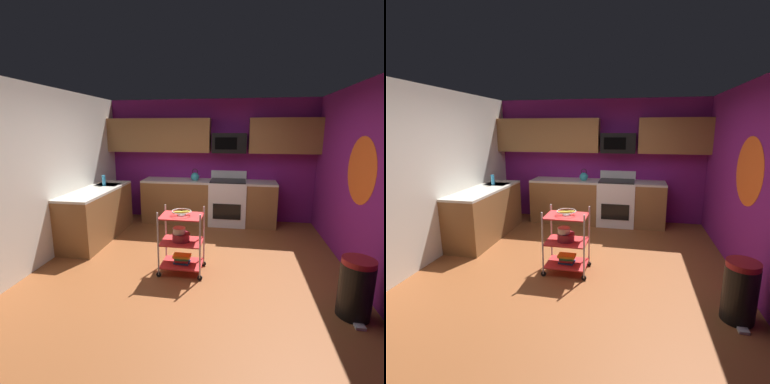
{
  "view_description": "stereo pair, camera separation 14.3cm",
  "coord_description": "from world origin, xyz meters",
  "views": [
    {
      "loc": [
        0.63,
        -3.8,
        1.98
      ],
      "look_at": [
        -0.06,
        0.36,
        1.05
      ],
      "focal_mm": 26.73,
      "sensor_mm": 36.0,
      "label": 1
    },
    {
      "loc": [
        0.77,
        -3.77,
        1.98
      ],
      "look_at": [
        -0.06,
        0.36,
        1.05
      ],
      "focal_mm": 26.73,
      "sensor_mm": 36.0,
      "label": 2
    }
  ],
  "objects": [
    {
      "name": "book_stack",
      "position": [
        -0.12,
        -0.14,
        0.19
      ],
      "size": [
        0.25,
        0.17,
        0.12
      ],
      "color": "#1E4C8C",
      "rests_on": "rolling_cart"
    },
    {
      "name": "dish_soap_bottle",
      "position": [
        -1.92,
        1.22,
        1.02
      ],
      "size": [
        0.06,
        0.06,
        0.2
      ],
      "primitive_type": "cylinder",
      "color": "#2D8CBF",
      "rests_on": "counter_run"
    },
    {
      "name": "upper_cabinets",
      "position": [
        -0.09,
        2.23,
        1.85
      ],
      "size": [
        4.4,
        0.33,
        0.7
      ],
      "color": "brown"
    },
    {
      "name": "oven_range",
      "position": [
        0.41,
        2.1,
        0.48
      ],
      "size": [
        0.76,
        0.65,
        1.1
      ],
      "color": "white",
      "rests_on": "ground"
    },
    {
      "name": "rolling_cart",
      "position": [
        -0.12,
        -0.14,
        0.45
      ],
      "size": [
        0.64,
        0.44,
        0.91
      ],
      "color": "silver",
      "rests_on": "ground"
    },
    {
      "name": "mixing_bowl_large",
      "position": [
        -0.13,
        -0.14,
        0.52
      ],
      "size": [
        0.25,
        0.25,
        0.11
      ],
      "color": "maroon",
      "rests_on": "rolling_cart"
    },
    {
      "name": "fruit_bowl",
      "position": [
        -0.12,
        -0.14,
        0.88
      ],
      "size": [
        0.27,
        0.27,
        0.07
      ],
      "color": "silver",
      "rests_on": "rolling_cart"
    },
    {
      "name": "wall_left",
      "position": [
        -2.23,
        0.0,
        1.3
      ],
      "size": [
        0.06,
        4.8,
        2.6
      ],
      "primitive_type": "cube",
      "color": "silver",
      "rests_on": "ground"
    },
    {
      "name": "wall_flower_decal",
      "position": [
        2.2,
        0.2,
        1.45
      ],
      "size": [
        0.0,
        0.89,
        0.89
      ],
      "primitive_type": "cylinder",
      "rotation": [
        0.0,
        1.57,
        0.0
      ],
      "color": "#E5591E"
    },
    {
      "name": "wall_back",
      "position": [
        0.0,
        2.43,
        1.3
      ],
      "size": [
        4.52,
        0.06,
        2.6
      ],
      "primitive_type": "cube",
      "color": "#751970",
      "rests_on": "ground"
    },
    {
      "name": "counter_run",
      "position": [
        -0.76,
        1.62,
        0.46
      ],
      "size": [
        3.6,
        2.43,
        0.92
      ],
      "color": "brown",
      "rests_on": "ground"
    },
    {
      "name": "trash_can",
      "position": [
        1.9,
        -0.81,
        0.33
      ],
      "size": [
        0.34,
        0.42,
        0.66
      ],
      "color": "black",
      "rests_on": "ground"
    },
    {
      "name": "floor",
      "position": [
        0.0,
        0.0,
        -0.02
      ],
      "size": [
        4.4,
        4.8,
        0.04
      ],
      "primitive_type": "cube",
      "color": "brown",
      "rests_on": "ground"
    },
    {
      "name": "kettle",
      "position": [
        -0.29,
        2.1,
        1.0
      ],
      "size": [
        0.21,
        0.18,
        0.26
      ],
      "color": "teal",
      "rests_on": "counter_run"
    },
    {
      "name": "mixing_bowl_small",
      "position": [
        -0.15,
        -0.16,
        0.62
      ],
      "size": [
        0.18,
        0.18,
        0.08
      ],
      "color": "silver",
      "rests_on": "rolling_cart"
    },
    {
      "name": "wall_right",
      "position": [
        2.23,
        0.0,
        1.3
      ],
      "size": [
        0.06,
        4.8,
        2.6
      ],
      "primitive_type": "cube",
      "color": "#751970",
      "rests_on": "ground"
    },
    {
      "name": "microwave",
      "position": [
        0.41,
        2.21,
        1.7
      ],
      "size": [
        0.7,
        0.39,
        0.4
      ],
      "color": "black"
    }
  ]
}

